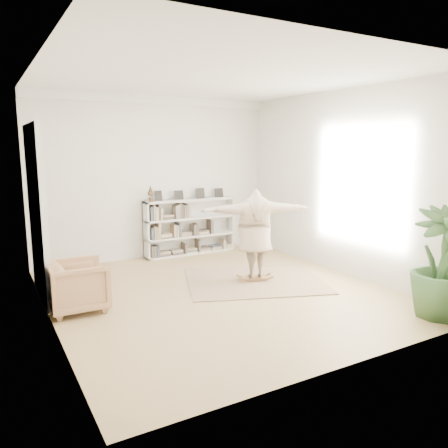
% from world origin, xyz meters
% --- Properties ---
extents(floor, '(6.00, 6.00, 0.00)m').
position_xyz_m(floor, '(0.00, 0.00, 0.00)').
color(floor, tan).
rests_on(floor, ground).
extents(room_shell, '(6.00, 6.00, 6.00)m').
position_xyz_m(room_shell, '(0.00, 2.94, 3.51)').
color(room_shell, silver).
rests_on(room_shell, floor).
extents(doors, '(0.09, 1.78, 2.92)m').
position_xyz_m(doors, '(-2.70, 1.30, 1.40)').
color(doors, white).
rests_on(doors, floor).
extents(bookshelf, '(2.20, 0.35, 1.64)m').
position_xyz_m(bookshelf, '(0.74, 2.82, 0.64)').
color(bookshelf, silver).
rests_on(bookshelf, floor).
extents(armchair, '(0.88, 0.85, 0.78)m').
position_xyz_m(armchair, '(-2.30, 0.33, 0.39)').
color(armchair, tan).
rests_on(armchair, floor).
extents(rug, '(3.04, 2.74, 0.02)m').
position_xyz_m(rug, '(0.88, 0.25, 0.01)').
color(rug, tan).
rests_on(rug, floor).
extents(rocker_board, '(0.52, 0.42, 0.10)m').
position_xyz_m(rocker_board, '(0.88, 0.25, 0.06)').
color(rocker_board, brown).
rests_on(rocker_board, rug).
extents(person, '(2.11, 1.23, 1.66)m').
position_xyz_m(person, '(0.88, 0.25, 0.95)').
color(person, '#C4AC93').
rests_on(person, rocker_board).
extents(houseplant, '(1.17, 1.17, 1.64)m').
position_xyz_m(houseplant, '(2.30, -2.55, 0.82)').
color(houseplant, '#33562B').
rests_on(houseplant, floor).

